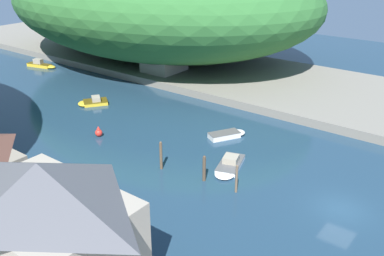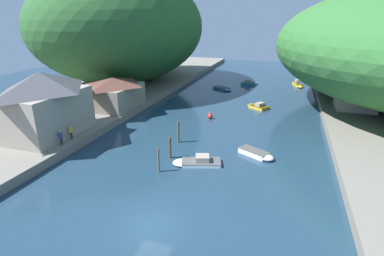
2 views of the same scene
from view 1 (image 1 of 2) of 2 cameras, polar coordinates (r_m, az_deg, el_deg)
name	(u,v)px [view 1 (image 1 of 2)]	position (r m, az deg, el deg)	size (l,w,h in m)	color
water_surface	(88,120)	(51.52, -13.72, 1.01)	(130.00, 130.00, 0.00)	#1E384C
right_bank	(210,70)	(68.62, 2.37, 7.77)	(22.00, 120.00, 1.02)	slate
hillside_right	(157,1)	(74.74, -4.70, 16.56)	(40.58, 56.82, 18.22)	#2D662D
waterfront_building	(45,221)	(25.71, -18.95, -11.62)	(7.23, 10.46, 7.53)	gray
right_bank_cottage	(164,56)	(65.63, -3.77, 9.56)	(6.03, 5.41, 4.46)	#B2A899
boat_navy_launch	(229,165)	(39.62, 4.98, -5.00)	(5.28, 3.23, 0.98)	white
boat_moored_right	(228,134)	(45.83, 4.88, -0.85)	(4.28, 3.27, 0.60)	silver
boat_far_upstream	(93,102)	(56.43, -13.11, 3.40)	(4.22, 3.84, 0.98)	gold
boat_mid_channel	(42,65)	(76.04, -19.41, 7.95)	(2.49, 5.58, 1.32)	gold
mooring_post_nearest	(237,179)	(35.63, 5.96, -6.73)	(0.21, 0.21, 2.55)	brown
mooring_post_second	(204,168)	(37.12, 1.63, -5.37)	(0.29, 0.29, 2.43)	#4C3D2D
mooring_post_middle	(161,155)	(38.99, -4.16, -3.64)	(0.26, 0.26, 2.77)	brown
channel_buoy_near	(99,132)	(46.85, -12.34, -0.56)	(0.79, 0.79, 1.18)	red
person_on_quay	(126,243)	(27.79, -8.86, -14.97)	(0.24, 0.39, 1.69)	#282D3D
person_by_boathouse	(107,233)	(28.81, -11.32, -13.60)	(0.26, 0.40, 1.69)	#282D3D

